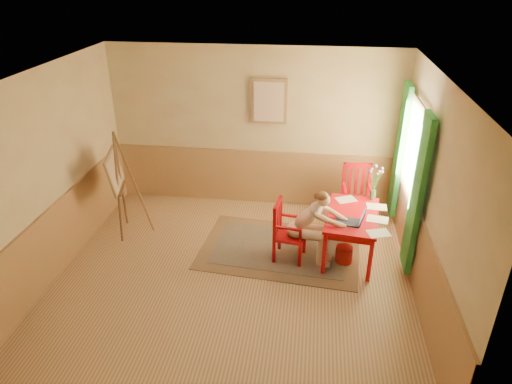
# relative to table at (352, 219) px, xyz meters

# --- Properties ---
(room) EXTENTS (5.04, 4.54, 2.84)m
(room) POSITION_rel_table_xyz_m (-1.64, -0.67, 0.77)
(room) COLOR tan
(room) RESTS_ON ground
(wainscot) EXTENTS (5.00, 4.50, 1.00)m
(wainscot) POSITION_rel_table_xyz_m (-1.64, 0.12, -0.13)
(wainscot) COLOR #AA7E51
(wainscot) RESTS_ON room
(window) EXTENTS (0.12, 2.01, 2.20)m
(window) POSITION_rel_table_xyz_m (0.78, 0.43, 0.71)
(window) COLOR white
(window) RESTS_ON room
(wall_portrait) EXTENTS (0.60, 0.05, 0.76)m
(wall_portrait) POSITION_rel_table_xyz_m (-1.39, 1.53, 1.27)
(wall_portrait) COLOR #9B764F
(wall_portrait) RESTS_ON room
(rug) EXTENTS (2.53, 1.80, 0.02)m
(rug) POSITION_rel_table_xyz_m (-1.04, 0.03, -0.62)
(rug) COLOR #8C7251
(rug) RESTS_ON room
(table) EXTENTS (0.87, 1.28, 0.72)m
(table) POSITION_rel_table_xyz_m (0.00, 0.00, 0.00)
(table) COLOR #C0050C
(table) RESTS_ON room
(chair_left) EXTENTS (0.48, 0.47, 0.93)m
(chair_left) POSITION_rel_table_xyz_m (-0.93, -0.18, -0.16)
(chair_left) COLOR #C0050C
(chair_left) RESTS_ON room
(chair_back) EXTENTS (0.49, 0.51, 1.06)m
(chair_back) POSITION_rel_table_xyz_m (0.13, 0.91, -0.10)
(chair_back) COLOR #C0050C
(chair_back) RESTS_ON room
(figure) EXTENTS (0.89, 0.43, 1.16)m
(figure) POSITION_rel_table_xyz_m (-0.59, -0.21, 0.01)
(figure) COLOR beige
(figure) RESTS_ON room
(laptop) EXTENTS (0.44, 0.31, 0.24)m
(laptop) POSITION_rel_table_xyz_m (-0.02, -0.26, 0.14)
(laptop) COLOR #1E2338
(laptop) RESTS_ON table
(papers) EXTENTS (0.77, 1.23, 0.00)m
(papers) POSITION_rel_table_xyz_m (0.24, 0.03, 0.09)
(papers) COLOR white
(papers) RESTS_ON table
(vase) EXTENTS (0.25, 0.26, 0.54)m
(vase) POSITION_rel_table_xyz_m (0.34, 0.54, 0.34)
(vase) COLOR #3F724C
(vase) RESTS_ON table
(wastebasket) EXTENTS (0.26, 0.26, 0.26)m
(wastebasket) POSITION_rel_table_xyz_m (-0.08, -0.18, -0.50)
(wastebasket) COLOR red
(wastebasket) RESTS_ON room
(easel) EXTENTS (0.65, 0.78, 1.74)m
(easel) POSITION_rel_table_xyz_m (-3.61, 0.22, 0.40)
(easel) COLOR brown
(easel) RESTS_ON room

